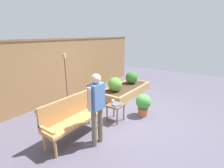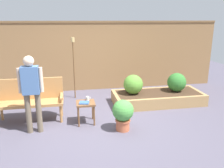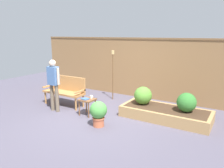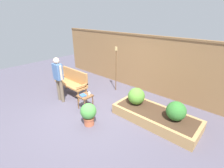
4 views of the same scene
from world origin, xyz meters
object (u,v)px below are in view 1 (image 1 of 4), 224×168
tiki_torch (65,72)px  person_by_bench (97,104)px  shrub_near_bench (115,84)px  side_table (116,107)px  potted_boxwood (143,103)px  shrub_far_corner (132,78)px  garden_bench (71,115)px  book_on_table (117,105)px  cup_on_table (113,101)px

tiki_torch → person_by_bench: (-0.86, -1.96, -0.25)m
shrub_near_bench → person_by_bench: size_ratio=0.33×
side_table → tiki_torch: size_ratio=0.28×
potted_boxwood → shrub_far_corner: size_ratio=1.29×
shrub_near_bench → side_table: bearing=-145.2°
garden_bench → person_by_bench: size_ratio=0.92×
potted_boxwood → person_by_bench: size_ratio=0.42×
tiki_torch → side_table: bearing=-83.7°
book_on_table → shrub_far_corner: size_ratio=0.40×
cup_on_table → book_on_table: (-0.09, -0.18, -0.03)m
side_table → garden_bench: bearing=161.6°
cup_on_table → shrub_near_bench: shrub_near_bench is taller
cup_on_table → person_by_bench: 1.24m
book_on_table → side_table: bearing=71.9°
side_table → tiki_torch: tiki_torch is taller
side_table → cup_on_table: bearing=65.0°
shrub_near_bench → book_on_table: bearing=-144.3°
shrub_near_bench → tiki_torch: (-1.51, 0.80, 0.63)m
cup_on_table → person_by_bench: size_ratio=0.07×
cup_on_table → potted_boxwood: size_ratio=0.16×
cup_on_table → person_by_bench: person_by_bench is taller
potted_boxwood → garden_bench: bearing=155.4°
shrub_far_corner → person_by_bench: size_ratio=0.32×
cup_on_table → shrub_far_corner: (2.48, 0.79, 0.03)m
garden_bench → shrub_far_corner: size_ratio=2.84×
potted_boxwood → book_on_table: bearing=150.6°
cup_on_table → person_by_bench: bearing=-161.6°
shrub_near_bench → tiki_torch: bearing=151.9°
shrub_far_corner → person_by_bench: (-3.59, -1.16, 0.38)m
cup_on_table → shrub_far_corner: shrub_far_corner is taller
garden_bench → book_on_table: size_ratio=7.09×
book_on_table → potted_boxwood: (0.75, -0.42, -0.12)m
shrub_near_bench → shrub_far_corner: bearing=0.0°
shrub_far_corner → book_on_table: bearing=-159.4°
garden_bench → potted_boxwood: 2.12m
potted_boxwood → tiki_torch: 2.51m
garden_bench → cup_on_table: 1.29m
tiki_torch → person_by_bench: tiki_torch is taller
book_on_table → person_by_bench: size_ratio=0.13×
side_table → book_on_table: bearing=-119.6°
cup_on_table → shrub_far_corner: bearing=17.6°
shrub_far_corner → person_by_bench: person_by_bench is taller
shrub_near_bench → person_by_bench: (-2.36, -1.16, 0.38)m
potted_boxwood → shrub_near_bench: size_ratio=1.27×
garden_bench → side_table: size_ratio=3.00×
side_table → tiki_torch: 1.90m
side_table → cup_on_table: (0.06, 0.13, 0.13)m
cup_on_table → shrub_near_bench: 1.48m
potted_boxwood → person_by_bench: bearing=172.4°
garden_bench → tiki_torch: (1.01, 1.32, 0.64)m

